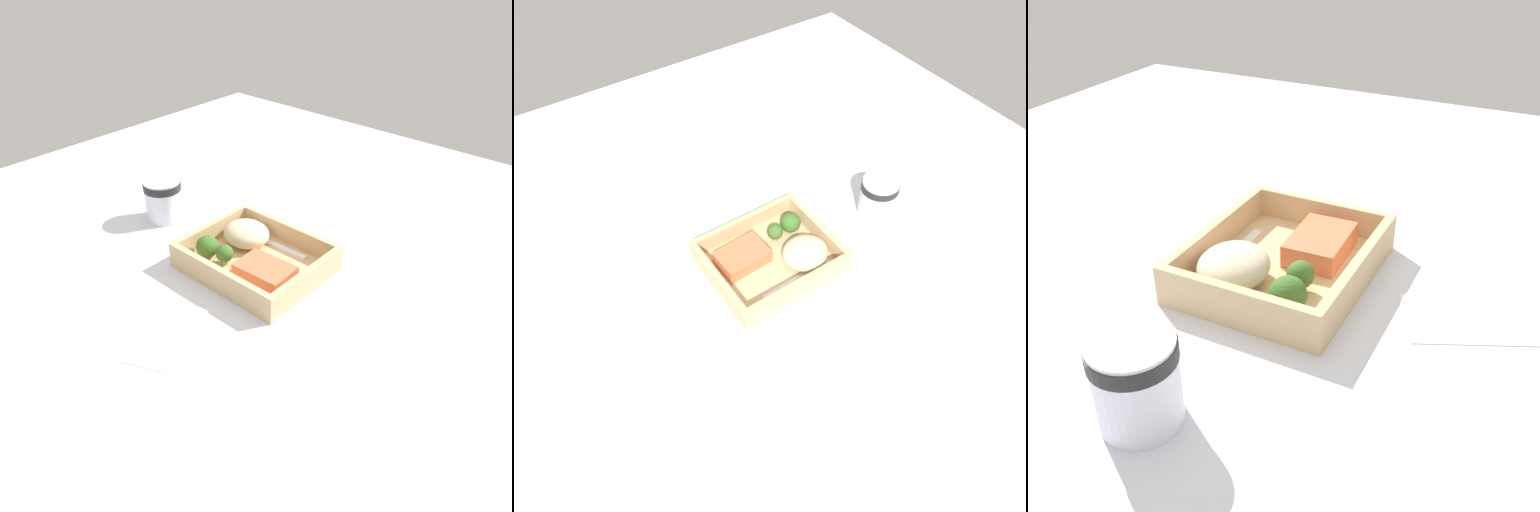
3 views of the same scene
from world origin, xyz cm
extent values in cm
cube|color=silver|center=(0.00, 0.00, -1.00)|extent=(160.00, 160.00, 2.00)
cube|color=tan|center=(0.00, 0.00, 0.60)|extent=(24.77, 20.71, 1.20)
cube|color=tan|center=(0.00, -9.76, 3.17)|extent=(24.77, 1.20, 3.95)
cube|color=tan|center=(0.00, 9.76, 3.17)|extent=(24.77, 1.20, 3.95)
cube|color=tan|center=(-11.78, 0.00, 3.17)|extent=(1.20, 18.31, 3.95)
cube|color=tan|center=(11.78, 0.00, 3.17)|extent=(1.20, 18.31, 3.95)
cube|color=#E8724A|center=(-4.64, 2.86, 2.70)|extent=(10.15, 7.27, 3.00)
ellipsoid|color=beige|center=(5.80, -3.72, 3.49)|extent=(9.36, 8.51, 4.57)
cylinder|color=#799C5C|center=(8.21, 4.58, 1.75)|extent=(1.64, 1.64, 1.10)
sphere|color=#3C6727|center=(8.21, 4.58, 3.48)|extent=(4.31, 4.31, 4.31)
cylinder|color=#78985C|center=(4.09, 4.17, 1.93)|extent=(1.26, 1.26, 1.46)
sphere|color=#3E662A|center=(4.09, 4.17, 3.57)|extent=(3.31, 3.31, 3.31)
cube|color=white|center=(-0.01, -6.87, 1.42)|extent=(12.43, 1.48, 0.44)
cube|color=white|center=(7.89, -6.63, 1.42)|extent=(3.47, 2.30, 0.44)
cylinder|color=white|center=(27.32, -0.82, 4.55)|extent=(7.79, 7.79, 9.09)
cylinder|color=black|center=(27.32, -0.82, 7.88)|extent=(8.03, 8.03, 1.64)
cube|color=white|center=(-1.14, 23.03, 0.12)|extent=(14.58, 17.51, 0.24)
camera|label=1|loc=(-50.76, 57.17, 54.96)|focal=35.00mm
camera|label=2|loc=(-35.30, -51.89, 78.49)|focal=35.00mm
camera|label=3|loc=(56.44, 28.16, 41.23)|focal=42.00mm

